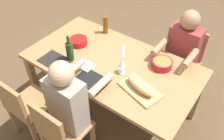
{
  "coord_description": "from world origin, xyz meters",
  "views": [
    {
      "loc": [
        -1.12,
        1.55,
        2.39
      ],
      "look_at": [
        0.0,
        0.0,
        0.63
      ],
      "focal_mm": 38.59,
      "sensor_mm": 36.0,
      "label": 1
    }
  ],
  "objects_px": {
    "diner_near_left": "(181,52)",
    "napkin_stack": "(86,66)",
    "diner_far_center": "(71,103)",
    "chair_far_center": "(60,130)",
    "wine_glass": "(122,64)",
    "serving_bowl_fruit": "(162,64)",
    "serving_bowl_pasta": "(78,41)",
    "wine_bottle": "(70,51)",
    "chair_near_left": "(184,59)",
    "dining_table": "(112,68)",
    "chair_far_right": "(24,105)",
    "bread_loaf": "(140,86)",
    "cutting_board": "(140,90)",
    "beer_bottle": "(106,25)"
  },
  "relations": [
    {
      "from": "diner_near_left",
      "to": "napkin_stack",
      "type": "distance_m",
      "value": 1.09
    },
    {
      "from": "chair_far_center",
      "to": "napkin_stack",
      "type": "relative_size",
      "value": 6.07
    },
    {
      "from": "chair_near_left",
      "to": "napkin_stack",
      "type": "xyz_separation_m",
      "value": [
        0.67,
        1.04,
        0.27
      ]
    },
    {
      "from": "diner_far_center",
      "to": "chair_far_center",
      "type": "bearing_deg",
      "value": 90.0
    },
    {
      "from": "dining_table",
      "to": "diner_far_center",
      "type": "relative_size",
      "value": 1.52
    },
    {
      "from": "diner_near_left",
      "to": "serving_bowl_pasta",
      "type": "bearing_deg",
      "value": 31.02
    },
    {
      "from": "diner_near_left",
      "to": "napkin_stack",
      "type": "height_order",
      "value": "diner_near_left"
    },
    {
      "from": "chair_near_left",
      "to": "chair_far_center",
      "type": "bearing_deg",
      "value": 72.97
    },
    {
      "from": "bread_loaf",
      "to": "wine_bottle",
      "type": "relative_size",
      "value": 1.1
    },
    {
      "from": "cutting_board",
      "to": "wine_glass",
      "type": "bearing_deg",
      "value": -21.1
    },
    {
      "from": "napkin_stack",
      "to": "serving_bowl_pasta",
      "type": "bearing_deg",
      "value": -37.94
    },
    {
      "from": "serving_bowl_fruit",
      "to": "beer_bottle",
      "type": "bearing_deg",
      "value": -11.02
    },
    {
      "from": "wine_bottle",
      "to": "napkin_stack",
      "type": "relative_size",
      "value": 2.07
    },
    {
      "from": "chair_near_left",
      "to": "serving_bowl_fruit",
      "type": "xyz_separation_m",
      "value": [
        0.05,
        0.58,
        0.3
      ]
    },
    {
      "from": "chair_far_center",
      "to": "wine_bottle",
      "type": "distance_m",
      "value": 0.81
    },
    {
      "from": "dining_table",
      "to": "beer_bottle",
      "type": "height_order",
      "value": "beer_bottle"
    },
    {
      "from": "wine_bottle",
      "to": "napkin_stack",
      "type": "bearing_deg",
      "value": 178.86
    },
    {
      "from": "bread_loaf",
      "to": "napkin_stack",
      "type": "relative_size",
      "value": 2.29
    },
    {
      "from": "dining_table",
      "to": "chair_near_left",
      "type": "distance_m",
      "value": 0.98
    },
    {
      "from": "chair_far_right",
      "to": "serving_bowl_fruit",
      "type": "height_order",
      "value": "chair_far_right"
    },
    {
      "from": "chair_near_left",
      "to": "bread_loaf",
      "type": "height_order",
      "value": "same"
    },
    {
      "from": "bread_loaf",
      "to": "beer_bottle",
      "type": "height_order",
      "value": "beer_bottle"
    },
    {
      "from": "diner_far_center",
      "to": "serving_bowl_fruit",
      "type": "distance_m",
      "value": 0.99
    },
    {
      "from": "dining_table",
      "to": "wine_glass",
      "type": "distance_m",
      "value": 0.27
    },
    {
      "from": "chair_near_left",
      "to": "wine_bottle",
      "type": "xyz_separation_m",
      "value": [
        0.89,
        1.03,
        0.37
      ]
    },
    {
      "from": "serving_bowl_fruit",
      "to": "cutting_board",
      "type": "relative_size",
      "value": 0.52
    },
    {
      "from": "diner_near_left",
      "to": "napkin_stack",
      "type": "relative_size",
      "value": 8.57
    },
    {
      "from": "chair_far_center",
      "to": "chair_far_right",
      "type": "distance_m",
      "value": 0.5
    },
    {
      "from": "chair_near_left",
      "to": "serving_bowl_pasta",
      "type": "xyz_separation_m",
      "value": [
        1.0,
        0.78,
        0.3
      ]
    },
    {
      "from": "chair_far_center",
      "to": "cutting_board",
      "type": "distance_m",
      "value": 0.83
    },
    {
      "from": "chair_far_right",
      "to": "cutting_board",
      "type": "bearing_deg",
      "value": -145.69
    },
    {
      "from": "diner_near_left",
      "to": "chair_far_right",
      "type": "relative_size",
      "value": 1.41
    },
    {
      "from": "wine_glass",
      "to": "diner_near_left",
      "type": "bearing_deg",
      "value": -115.08
    },
    {
      "from": "dining_table",
      "to": "chair_far_center",
      "type": "distance_m",
      "value": 0.84
    },
    {
      "from": "chair_far_center",
      "to": "napkin_stack",
      "type": "bearing_deg",
      "value": -74.0
    },
    {
      "from": "wine_bottle",
      "to": "wine_glass",
      "type": "height_order",
      "value": "wine_bottle"
    },
    {
      "from": "chair_far_right",
      "to": "wine_bottle",
      "type": "bearing_deg",
      "value": -100.74
    },
    {
      "from": "chair_far_center",
      "to": "chair_far_right",
      "type": "xyz_separation_m",
      "value": [
        0.5,
        0.0,
        0.0
      ]
    },
    {
      "from": "diner_far_center",
      "to": "chair_far_right",
      "type": "relative_size",
      "value": 1.41
    },
    {
      "from": "diner_far_center",
      "to": "napkin_stack",
      "type": "bearing_deg",
      "value": -67.57
    },
    {
      "from": "serving_bowl_pasta",
      "to": "wine_bottle",
      "type": "height_order",
      "value": "wine_bottle"
    },
    {
      "from": "wine_bottle",
      "to": "chair_far_right",
      "type": "bearing_deg",
      "value": 79.26
    },
    {
      "from": "serving_bowl_pasta",
      "to": "cutting_board",
      "type": "height_order",
      "value": "serving_bowl_pasta"
    },
    {
      "from": "wine_bottle",
      "to": "wine_glass",
      "type": "bearing_deg",
      "value": -165.46
    },
    {
      "from": "diner_near_left",
      "to": "serving_bowl_pasta",
      "type": "relative_size",
      "value": 5.99
    },
    {
      "from": "chair_near_left",
      "to": "chair_far_right",
      "type": "bearing_deg",
      "value": 58.51
    },
    {
      "from": "wine_glass",
      "to": "serving_bowl_fruit",
      "type": "bearing_deg",
      "value": -132.31
    },
    {
      "from": "diner_near_left",
      "to": "serving_bowl_fruit",
      "type": "distance_m",
      "value": 0.41
    },
    {
      "from": "chair_far_center",
      "to": "napkin_stack",
      "type": "xyz_separation_m",
      "value": [
        0.17,
        -0.6,
        0.27
      ]
    },
    {
      "from": "diner_near_left",
      "to": "chair_far_center",
      "type": "xyz_separation_m",
      "value": [
        0.5,
        1.46,
        -0.21
      ]
    }
  ]
}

